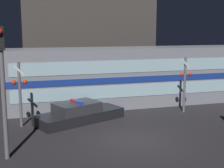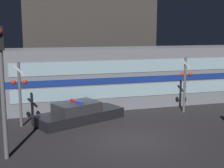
{
  "view_description": "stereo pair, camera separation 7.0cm",
  "coord_description": "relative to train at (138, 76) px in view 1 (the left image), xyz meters",
  "views": [
    {
      "loc": [
        -4.77,
        -12.9,
        5.07
      ],
      "look_at": [
        0.56,
        5.42,
        1.76
      ],
      "focal_mm": 50.0,
      "sensor_mm": 36.0,
      "label": 1
    },
    {
      "loc": [
        -4.7,
        -12.92,
        5.07
      ],
      "look_at": [
        0.56,
        5.42,
        1.76
      ],
      "focal_mm": 50.0,
      "sensor_mm": 36.0,
      "label": 2
    }
  ],
  "objects": [
    {
      "name": "train",
      "position": [
        0.0,
        0.0,
        0.0
      ],
      "size": [
        17.7,
        2.98,
        3.91
      ],
      "color": "gray",
      "rests_on": "ground_plane"
    },
    {
      "name": "building_left",
      "position": [
        -1.75,
        8.19,
        2.18
      ],
      "size": [
        11.51,
        4.23,
        8.26
      ],
      "color": "#47423D",
      "rests_on": "ground_plane"
    },
    {
      "name": "ground_plane",
      "position": [
        -2.88,
        -6.98,
        -1.96
      ],
      "size": [
        120.0,
        120.0,
        0.0
      ],
      "primitive_type": "plane",
      "color": "#262326"
    },
    {
      "name": "traffic_light_corner",
      "position": [
        -8.39,
        -7.42,
        1.27
      ],
      "size": [
        0.3,
        0.46,
        5.22
      ],
      "color": "slate",
      "rests_on": "ground_plane"
    },
    {
      "name": "crossing_signal_near",
      "position": [
        1.95,
        -3.0,
        -0.01
      ],
      "size": [
        0.81,
        0.35,
        3.43
      ],
      "color": "slate",
      "rests_on": "ground_plane"
    },
    {
      "name": "police_car",
      "position": [
        -4.7,
        -3.13,
        -1.51
      ],
      "size": [
        5.31,
        3.63,
        1.23
      ],
      "rotation": [
        0.0,
        0.0,
        0.4
      ],
      "color": "black",
      "rests_on": "ground_plane"
    },
    {
      "name": "crossing_signal_far",
      "position": [
        -7.82,
        -3.26,
        0.0
      ],
      "size": [
        0.81,
        0.35,
        3.45
      ],
      "color": "slate",
      "rests_on": "ground_plane"
    }
  ]
}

